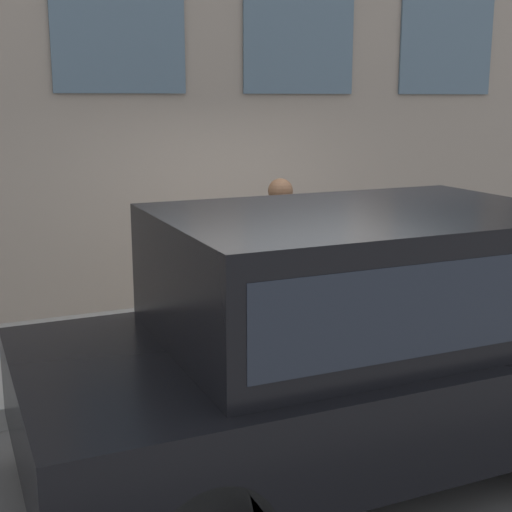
{
  "coord_description": "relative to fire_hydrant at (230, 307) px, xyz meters",
  "views": [
    {
      "loc": [
        -5.43,
        2.87,
        2.51
      ],
      "look_at": [
        0.74,
        0.15,
        1.02
      ],
      "focal_mm": 50.0,
      "sensor_mm": 36.0,
      "label": 1
    }
  ],
  "objects": [
    {
      "name": "ground_plane",
      "position": [
        -0.58,
        -0.49,
        -0.58
      ],
      "size": [
        80.0,
        80.0,
        0.0
      ],
      "primitive_type": "plane",
      "color": "#514F4C"
    },
    {
      "name": "sidewalk",
      "position": [
        0.54,
        -0.49,
        -0.5
      ],
      "size": [
        2.25,
        60.0,
        0.18
      ],
      "color": "gray",
      "rests_on": "ground_plane"
    },
    {
      "name": "fire_hydrant",
      "position": [
        0.0,
        0.0,
        0.0
      ],
      "size": [
        0.36,
        0.46,
        0.79
      ],
      "color": "gold",
      "rests_on": "sidewalk"
    },
    {
      "name": "person",
      "position": [
        0.31,
        -0.67,
        0.53
      ],
      "size": [
        0.38,
        0.25,
        1.56
      ],
      "rotation": [
        0.0,
        0.0,
        2.61
      ],
      "color": "#726651",
      "rests_on": "sidewalk"
    },
    {
      "name": "parked_truck_black_near",
      "position": [
        -2.07,
        -0.08,
        0.43
      ],
      "size": [
        2.07,
        4.3,
        1.8
      ],
      "color": "black",
      "rests_on": "ground_plane"
    }
  ]
}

